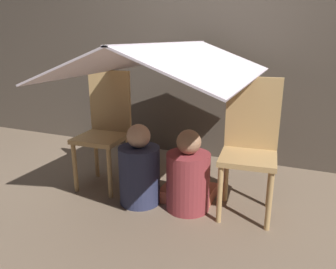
% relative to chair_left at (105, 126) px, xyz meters
% --- Properties ---
extents(ground_plane, '(8.80, 8.80, 0.00)m').
position_rel_chair_left_xyz_m(ground_plane, '(0.60, -0.31, -0.51)').
color(ground_plane, '#7A6651').
extents(wall_back, '(7.00, 0.05, 2.50)m').
position_rel_chair_left_xyz_m(wall_back, '(0.60, 1.01, 0.74)').
color(wall_back, '#4C4238').
rests_on(wall_back, ground_plane).
extents(chair_left, '(0.39, 0.39, 0.96)m').
position_rel_chair_left_xyz_m(chair_left, '(0.00, 0.00, 0.00)').
color(chair_left, tan).
rests_on(chair_left, ground_plane).
extents(chair_right, '(0.41, 0.41, 0.96)m').
position_rel_chair_left_xyz_m(chair_right, '(1.18, -0.00, 0.00)').
color(chair_right, tan).
rests_on(chair_right, ground_plane).
extents(sheet_canopy, '(1.19, 1.57, 0.23)m').
position_rel_chair_left_xyz_m(sheet_canopy, '(0.60, -0.08, 0.56)').
color(sheet_canopy, silver).
extents(person_front, '(0.31, 0.31, 0.62)m').
position_rel_chair_left_xyz_m(person_front, '(0.42, -0.20, -0.26)').
color(person_front, '#2D3351').
rests_on(person_front, ground_plane).
extents(person_second, '(0.32, 0.32, 0.61)m').
position_rel_chair_left_xyz_m(person_second, '(0.79, -0.16, -0.27)').
color(person_second, maroon).
rests_on(person_second, ground_plane).
extents(floor_cushion, '(0.39, 0.31, 0.10)m').
position_rel_chair_left_xyz_m(floor_cushion, '(0.74, -0.01, -0.46)').
color(floor_cushion, '#CC664C').
rests_on(floor_cushion, ground_plane).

